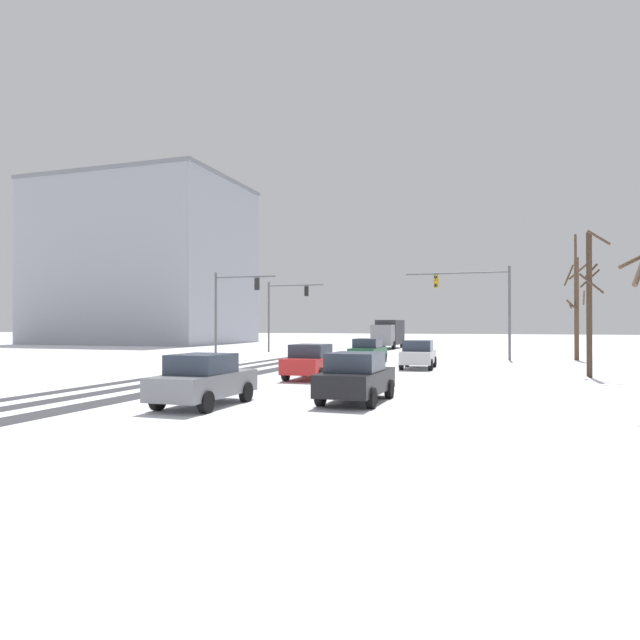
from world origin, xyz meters
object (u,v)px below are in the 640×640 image
car_dark_green_lead (368,351)px  bare_tree_sidewalk_mid (589,298)px  box_truck_delivery (388,333)px  car_silver_second (418,354)px  car_red_third (311,361)px  traffic_signal_far_left (283,304)px  traffic_signal_near_left (231,300)px  traffic_signal_near_right (479,296)px  car_black_fourth (356,377)px  car_grey_fifth (204,380)px  bare_tree_sidewalk_far (576,306)px  office_building_far_left_block (144,264)px

car_dark_green_lead → bare_tree_sidewalk_mid: bare_tree_sidewalk_mid is taller
box_truck_delivery → car_dark_green_lead: bearing=-81.7°
car_silver_second → car_red_third: bearing=-115.7°
traffic_signal_far_left → car_dark_green_lead: traffic_signal_far_left is taller
traffic_signal_near_left → box_truck_delivery: size_ratio=0.88×
bare_tree_sidewalk_mid → car_red_third: bearing=-158.9°
traffic_signal_near_right → bare_tree_sidewalk_mid: bearing=-62.4°
car_black_fourth → traffic_signal_far_left: bearing=116.2°
car_red_third → car_grey_fifth: size_ratio=1.00×
car_red_third → bare_tree_sidewalk_far: 23.34m
traffic_signal_far_left → car_black_fourth: 34.08m
traffic_signal_far_left → car_silver_second: traffic_signal_far_left is taller
car_silver_second → car_red_third: same height
traffic_signal_near_left → car_dark_green_lead: bearing=-11.3°
traffic_signal_far_left → office_building_far_left_block: 33.35m
car_dark_green_lead → bare_tree_sidewalk_mid: (12.39, -6.55, 2.96)m
bare_tree_sidewalk_mid → office_building_far_left_block: (-50.99, 36.07, 7.08)m
traffic_signal_far_left → bare_tree_sidewalk_mid: bare_tree_sidewalk_mid is taller
box_truck_delivery → bare_tree_sidewalk_mid: bearing=-62.1°
traffic_signal_far_left → box_truck_delivery: bearing=56.0°
car_silver_second → car_grey_fifth: size_ratio=1.01×
car_grey_fifth → traffic_signal_far_left: bearing=108.1°
car_black_fourth → bare_tree_sidewalk_mid: bearing=54.7°
car_black_fourth → car_grey_fifth: same height
traffic_signal_near_left → box_truck_delivery: traffic_signal_near_left is taller
car_dark_green_lead → office_building_far_left_block: (-38.60, 29.52, 10.03)m
office_building_far_left_block → bare_tree_sidewalk_far: bearing=-22.8°
traffic_signal_near_right → bare_tree_sidewalk_far: 7.42m
traffic_signal_near_right → office_building_far_left_block: (-45.41, 25.40, 6.36)m
bare_tree_sidewalk_mid → bare_tree_sidewalk_far: (0.90, 14.23, 0.06)m
traffic_signal_near_left → car_silver_second: size_ratio=1.56×
car_silver_second → car_grey_fifth: bearing=-103.1°
traffic_signal_near_left → bare_tree_sidewalk_mid: size_ratio=0.93×
traffic_signal_near_left → box_truck_delivery: bearing=69.9°
car_red_third → office_building_far_left_block: bearing=133.4°
traffic_signal_near_right → car_grey_fifth: size_ratio=1.72×
car_black_fourth → bare_tree_sidewalk_mid: bare_tree_sidewalk_mid is taller
car_black_fourth → office_building_far_left_block: size_ratio=0.16×
bare_tree_sidewalk_far → office_building_far_left_block: office_building_far_left_block is taller
traffic_signal_far_left → office_building_far_left_block: office_building_far_left_block is taller
box_truck_delivery → bare_tree_sidewalk_far: 22.93m
car_black_fourth → bare_tree_sidewalk_mid: (8.33, 11.76, 2.96)m
box_truck_delivery → bare_tree_sidewalk_far: size_ratio=1.02×
box_truck_delivery → office_building_far_left_block: bearing=169.9°
car_black_fourth → bare_tree_sidewalk_far: size_ratio=0.57×
traffic_signal_near_left → car_silver_second: traffic_signal_near_left is taller
car_grey_fifth → bare_tree_sidewalk_mid: bearing=48.3°
bare_tree_sidewalk_mid → car_grey_fifth: bearing=-131.7°
car_silver_second → box_truck_delivery: size_ratio=0.56×
box_truck_delivery → traffic_signal_near_right: bearing=-61.9°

